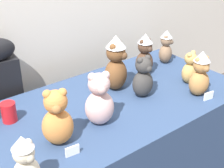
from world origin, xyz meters
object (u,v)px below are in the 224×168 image
(teddy_bear_chestnut, at_px, (116,63))
(teddy_bear_honey, at_px, (190,68))
(teddy_bear_cream, at_px, (25,164))
(party_cup_red, at_px, (9,112))
(teddy_bear_cocoa, at_px, (145,55))
(teddy_bear_blush, at_px, (99,100))
(instrument_case, at_px, (3,114))
(teddy_bear_charcoal, at_px, (143,78))
(teddy_bear_caramel, at_px, (200,74))
(display_table, at_px, (112,149))
(teddy_bear_mocha, at_px, (166,47))
(teddy_bear_ginger, at_px, (57,119))

(teddy_bear_chestnut, relative_size, teddy_bear_honey, 1.64)
(teddy_bear_cream, xyz_separation_m, party_cup_red, (0.14, 0.51, -0.07))
(party_cup_red, bearing_deg, teddy_bear_cocoa, -1.05)
(teddy_bear_blush, bearing_deg, teddy_bear_honey, 22.44)
(instrument_case, height_order, teddy_bear_chestnut, teddy_bear_chestnut)
(teddy_bear_charcoal, height_order, teddy_bear_honey, teddy_bear_charcoal)
(teddy_bear_chestnut, bearing_deg, teddy_bear_caramel, -71.70)
(teddy_bear_cream, bearing_deg, teddy_bear_blush, 8.43)
(teddy_bear_blush, height_order, teddy_bear_honey, teddy_bear_blush)
(teddy_bear_caramel, relative_size, teddy_bear_blush, 0.95)
(teddy_bear_charcoal, relative_size, party_cup_red, 2.37)
(party_cup_red, bearing_deg, teddy_bear_blush, -40.69)
(display_table, bearing_deg, teddy_bear_mocha, 17.55)
(display_table, relative_size, teddy_bear_blush, 5.51)
(teddy_bear_cocoa, xyz_separation_m, teddy_bear_cream, (-1.11, -0.50, -0.01))
(instrument_case, bearing_deg, teddy_bear_cream, -97.97)
(teddy_bear_cocoa, xyz_separation_m, teddy_bear_blush, (-0.60, -0.30, -0.00))
(teddy_bear_honey, xyz_separation_m, party_cup_red, (-1.11, 0.30, -0.05))
(instrument_case, bearing_deg, teddy_bear_caramel, -34.62)
(teddy_bear_blush, bearing_deg, teddy_bear_cocoa, 47.32)
(teddy_bear_cocoa, relative_size, teddy_bear_charcoal, 1.11)
(teddy_bear_caramel, distance_m, teddy_bear_chestnut, 0.51)
(teddy_bear_ginger, distance_m, teddy_bear_caramel, 0.92)
(teddy_bear_ginger, bearing_deg, teddy_bear_cream, -118.18)
(teddy_bear_mocha, relative_size, teddy_bear_honey, 1.15)
(teddy_bear_caramel, xyz_separation_m, teddy_bear_cream, (-1.17, -0.07, -0.01))
(teddy_bear_charcoal, bearing_deg, teddy_bear_chestnut, 110.99)
(display_table, height_order, teddy_bear_ginger, teddy_bear_ginger)
(teddy_bear_ginger, bearing_deg, display_table, 43.63)
(display_table, bearing_deg, teddy_bear_chestnut, 43.65)
(teddy_bear_mocha, bearing_deg, teddy_bear_cream, 168.33)
(instrument_case, xyz_separation_m, teddy_bear_mocha, (1.14, -0.34, 0.30))
(teddy_bear_mocha, distance_m, party_cup_red, 1.23)
(display_table, bearing_deg, party_cup_red, 161.62)
(teddy_bear_ginger, height_order, party_cup_red, teddy_bear_ginger)
(teddy_bear_chestnut, distance_m, party_cup_red, 0.69)
(teddy_bear_charcoal, height_order, teddy_bear_chestnut, teddy_bear_chestnut)
(party_cup_red, bearing_deg, instrument_case, 77.45)
(teddy_bear_caramel, height_order, teddy_bear_honey, teddy_bear_caramel)
(teddy_bear_blush, height_order, teddy_bear_cream, teddy_bear_blush)
(teddy_bear_blush, bearing_deg, display_table, 56.09)
(teddy_bear_cocoa, distance_m, teddy_bear_caramel, 0.43)
(teddy_bear_blush, bearing_deg, teddy_bear_charcoal, 32.31)
(display_table, distance_m, teddy_bear_cocoa, 0.66)
(teddy_bear_cocoa, xyz_separation_m, teddy_bear_chestnut, (-0.29, -0.05, 0.03))
(teddy_bear_charcoal, xyz_separation_m, teddy_bear_cream, (-0.89, -0.27, 0.01))
(teddy_bear_chestnut, relative_size, teddy_bear_cream, 1.37)
(teddy_bear_mocha, height_order, teddy_bear_cream, teddy_bear_cream)
(teddy_bear_charcoal, height_order, teddy_bear_blush, teddy_bear_blush)
(teddy_bear_charcoal, height_order, teddy_bear_caramel, teddy_bear_caramel)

